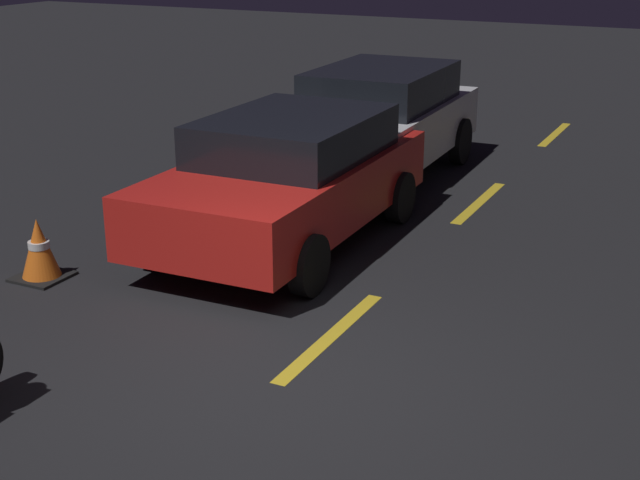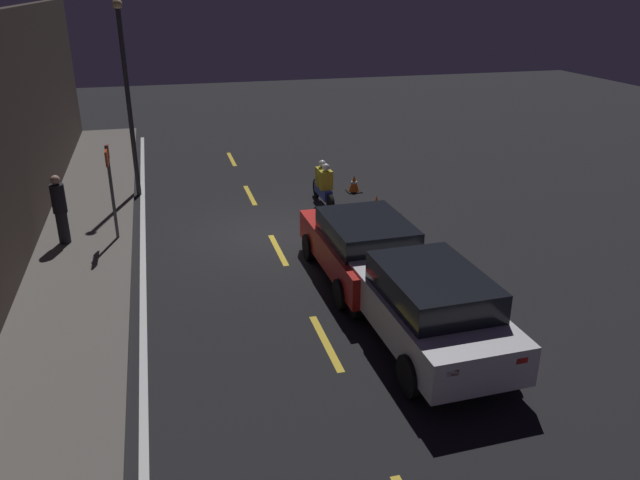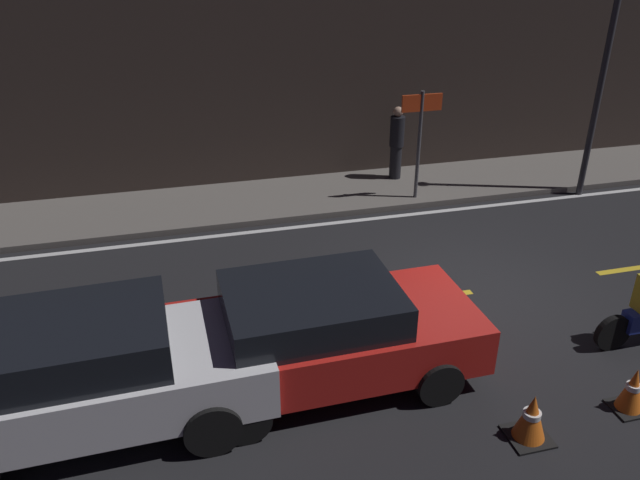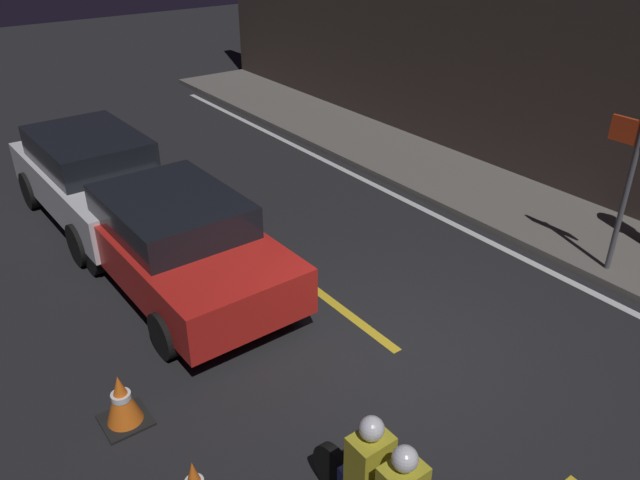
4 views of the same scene
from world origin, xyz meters
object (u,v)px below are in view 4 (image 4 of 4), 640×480
(taxi_red, at_px, (179,242))
(shop_sign, at_px, (633,166))
(sedan_white, at_px, (96,176))
(traffic_cone_near, at_px, (122,400))

(taxi_red, xyz_separation_m, shop_sign, (3.58, 5.40, 1.05))
(sedan_white, relative_size, traffic_cone_near, 6.69)
(sedan_white, bearing_deg, traffic_cone_near, -18.43)
(sedan_white, relative_size, shop_sign, 1.80)
(taxi_red, relative_size, traffic_cone_near, 6.39)
(traffic_cone_near, bearing_deg, shop_sign, 78.64)
(shop_sign, bearing_deg, sedan_white, -139.71)
(sedan_white, bearing_deg, taxi_red, 1.95)
(shop_sign, bearing_deg, taxi_red, -123.55)
(taxi_red, relative_size, shop_sign, 1.72)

